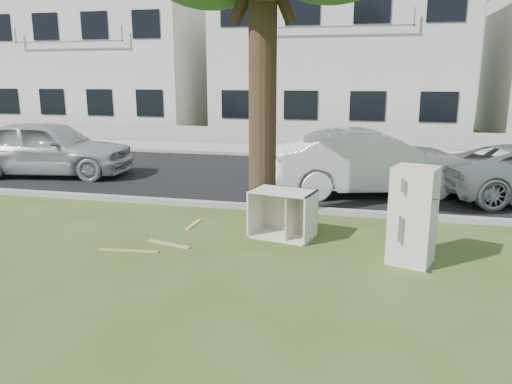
% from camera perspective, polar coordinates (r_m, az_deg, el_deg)
% --- Properties ---
extents(ground, '(120.00, 120.00, 0.00)m').
position_cam_1_polar(ground, '(8.30, 0.69, -6.64)').
color(ground, '#384B1B').
extents(road, '(120.00, 7.00, 0.01)m').
position_cam_1_polar(road, '(14.01, 6.09, 1.54)').
color(road, black).
rests_on(road, ground).
extents(kerb_near, '(120.00, 0.18, 0.12)m').
position_cam_1_polar(kerb_near, '(10.59, 3.61, -2.25)').
color(kerb_near, gray).
rests_on(kerb_near, ground).
extents(kerb_far, '(120.00, 0.18, 0.12)m').
position_cam_1_polar(kerb_far, '(17.48, 7.60, 3.80)').
color(kerb_far, gray).
rests_on(kerb_far, ground).
extents(sidewalk, '(120.00, 2.80, 0.01)m').
position_cam_1_polar(sidewalk, '(18.91, 8.06, 4.51)').
color(sidewalk, gray).
rests_on(sidewalk, ground).
extents(low_wall, '(120.00, 0.15, 0.70)m').
position_cam_1_polar(low_wall, '(20.44, 8.52, 6.11)').
color(low_wall, gray).
rests_on(low_wall, ground).
extents(townhouse_left, '(10.20, 8.16, 7.04)m').
position_cam_1_polar(townhouse_left, '(28.62, -15.74, 14.13)').
color(townhouse_left, silver).
rests_on(townhouse_left, ground).
extents(townhouse_center, '(11.22, 8.16, 7.44)m').
position_cam_1_polar(townhouse_center, '(25.19, 9.81, 15.07)').
color(townhouse_center, beige).
rests_on(townhouse_center, ground).
extents(fridge, '(0.76, 0.74, 1.50)m').
position_cam_1_polar(fridge, '(7.90, 17.50, -2.60)').
color(fridge, beige).
rests_on(fridge, ground).
extents(cabinet, '(1.21, 0.90, 0.85)m').
position_cam_1_polar(cabinet, '(8.85, 3.06, -2.49)').
color(cabinet, silver).
rests_on(cabinet, ground).
extents(plank_a, '(1.01, 0.20, 0.02)m').
position_cam_1_polar(plank_a, '(8.49, -14.32, -6.53)').
color(plank_a, '#A4894F').
rests_on(plank_a, ground).
extents(plank_b, '(0.84, 0.30, 0.02)m').
position_cam_1_polar(plank_b, '(8.67, -9.90, -5.89)').
color(plank_b, tan).
rests_on(plank_b, ground).
extents(plank_c, '(0.09, 0.71, 0.02)m').
position_cam_1_polar(plank_c, '(9.72, -7.14, -3.69)').
color(plank_c, tan).
rests_on(plank_c, ground).
extents(car_center, '(4.96, 2.86, 1.55)m').
position_cam_1_polar(car_center, '(12.33, 12.98, 3.32)').
color(car_center, silver).
rests_on(car_center, ground).
extents(car_left, '(4.92, 2.55, 1.60)m').
position_cam_1_polar(car_left, '(15.45, -22.61, 4.68)').
color(car_left, '#AAACB1').
rests_on(car_left, ground).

